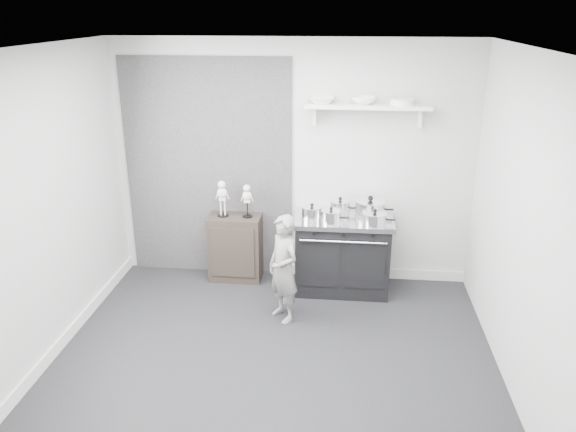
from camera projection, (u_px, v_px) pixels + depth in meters
The scene contains 16 objects.
ground at pixel (272, 361), 5.04m from camera, with size 4.00×4.00×0.00m, color black.
room_shell at pixel (262, 182), 4.61m from camera, with size 4.02×3.62×2.71m.
wall_shelf at pixel (368, 107), 5.82m from camera, with size 1.30×0.26×0.24m.
stove at pixel (343, 253), 6.20m from camera, with size 1.07×0.67×0.85m.
side_cabinet at pixel (236, 247), 6.46m from camera, with size 0.59×0.34×0.77m, color black.
child at pixel (283, 269), 5.55m from camera, with size 0.41×0.27×1.11m, color gray.
pot_front_left at pixel (312, 213), 5.96m from camera, with size 0.31×0.22×0.18m.
pot_back_left at pixel (340, 207), 6.14m from camera, with size 0.32×0.23×0.19m.
pot_back_right at pixel (370, 208), 6.08m from camera, with size 0.42×0.33×0.23m.
pot_front_right at pixel (375, 218), 5.83m from camera, with size 0.34×0.25×0.17m.
pot_front_center at pixel (331, 217), 5.87m from camera, with size 0.29×0.21×0.18m.
skeleton_full at pixel (222, 196), 6.26m from camera, with size 0.13×0.09×0.48m, color beige, non-canonical shape.
skeleton_torso at pixel (247, 198), 6.24m from camera, with size 0.12×0.08×0.44m, color beige, non-canonical shape.
bowl_large at pixel (322, 100), 5.83m from camera, with size 0.28×0.28×0.07m, color white.
bowl_small at pixel (364, 100), 5.79m from camera, with size 0.24×0.24×0.08m, color white.
plate_stack at pixel (402, 102), 5.76m from camera, with size 0.25×0.25×0.06m, color white.
Camera 1 is at (0.58, -4.22, 2.99)m, focal length 35.00 mm.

